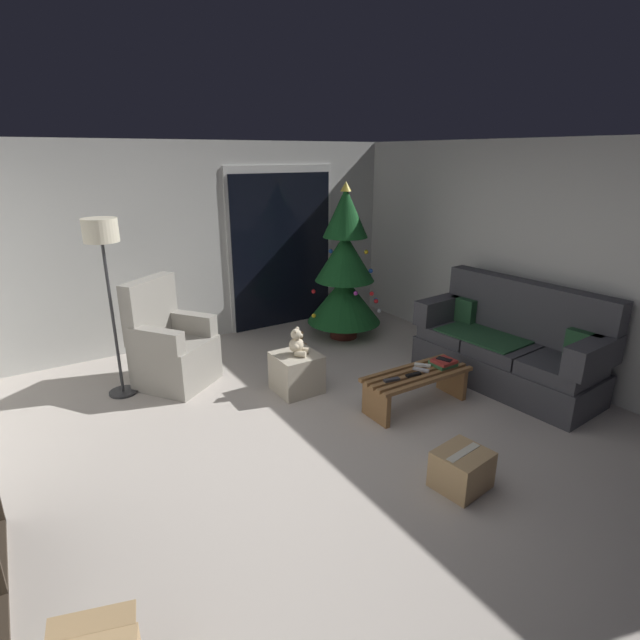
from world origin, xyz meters
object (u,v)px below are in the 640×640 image
(book_stack, at_px, (443,363))
(ottoman, at_px, (297,372))
(cell_phone, at_px, (444,359))
(couch, at_px, (509,347))
(remote_black, at_px, (413,375))
(remote_white, at_px, (422,365))
(remote_silver, at_px, (421,370))
(teddy_bear_honey_by_tree, at_px, (299,344))
(cardboard_box_taped_mid_floor, at_px, (462,469))
(floor_lamp, at_px, (103,248))
(armchair, at_px, (171,348))
(teddy_bear_cream, at_px, (297,343))
(christmas_tree, at_px, (345,272))
(remote_graphite, at_px, (392,380))
(coffee_table, at_px, (416,383))

(book_stack, height_order, ottoman, book_stack)
(cell_phone, bearing_deg, couch, -24.46)
(remote_black, height_order, remote_white, same)
(remote_silver, xyz_separation_m, teddy_bear_honey_by_tree, (-0.35, 1.75, -0.25))
(couch, height_order, cardboard_box_taped_mid_floor, couch)
(remote_silver, xyz_separation_m, ottoman, (-0.87, 0.90, -0.17))
(floor_lamp, bearing_deg, armchair, -3.75)
(teddy_bear_honey_by_tree, relative_size, cardboard_box_taped_mid_floor, 0.69)
(cell_phone, relative_size, teddy_bear_cream, 0.50)
(ottoman, relative_size, teddy_bear_cream, 1.54)
(couch, relative_size, remote_white, 12.76)
(couch, bearing_deg, teddy_bear_honey_by_tree, 128.45)
(remote_black, height_order, armchair, armchair)
(christmas_tree, height_order, armchair, christmas_tree)
(couch, xyz_separation_m, floor_lamp, (-3.55, 1.93, 1.11))
(teddy_bear_cream, bearing_deg, ottoman, 131.69)
(book_stack, bearing_deg, floor_lamp, 145.65)
(remote_graphite, xyz_separation_m, armchair, (-1.51, 1.79, 0.03))
(remote_graphite, bearing_deg, teddy_bear_honey_by_tree, -171.54)
(teddy_bear_honey_by_tree, bearing_deg, couch, -51.55)
(remote_black, distance_m, teddy_bear_cream, 1.19)
(remote_black, distance_m, remote_silver, 0.14)
(cell_phone, xyz_separation_m, floor_lamp, (-2.68, 1.85, 1.07))
(remote_white, height_order, ottoman, ottoman)
(floor_lamp, height_order, cardboard_box_taped_mid_floor, floor_lamp)
(remote_silver, xyz_separation_m, remote_graphite, (-0.38, -0.02, 0.00))
(armchair, height_order, cardboard_box_taped_mid_floor, armchair)
(remote_black, relative_size, ottoman, 0.35)
(remote_white, distance_m, armchair, 2.61)
(christmas_tree, xyz_separation_m, cardboard_box_taped_mid_floor, (-1.06, -3.04, -0.75))
(coffee_table, relative_size, book_stack, 4.74)
(book_stack, bearing_deg, remote_black, -178.17)
(book_stack, relative_size, teddy_bear_cream, 0.81)
(christmas_tree, xyz_separation_m, teddy_bear_cream, (-1.31, -1.05, -0.37))
(couch, distance_m, coffee_table, 1.21)
(remote_black, distance_m, remote_graphite, 0.25)
(remote_black, xyz_separation_m, remote_white, (0.22, 0.12, 0.00))
(couch, relative_size, remote_black, 12.76)
(couch, xyz_separation_m, remote_black, (-1.27, 0.08, -0.03))
(remote_black, distance_m, book_stack, 0.41)
(armchair, height_order, teddy_bear_cream, armchair)
(remote_graphite, height_order, armchair, armchair)
(remote_white, bearing_deg, cell_phone, -74.47)
(remote_silver, xyz_separation_m, teddy_bear_cream, (-0.86, 0.89, 0.16))
(teddy_bear_cream, xyz_separation_m, teddy_bear_honey_by_tree, (0.51, 0.86, -0.41))
(remote_silver, distance_m, teddy_bear_honey_by_tree, 1.80)
(remote_silver, relative_size, christmas_tree, 0.08)
(couch, distance_m, armchair, 3.58)
(remote_silver, bearing_deg, book_stack, -34.43)
(remote_white, relative_size, cell_phone, 1.08)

